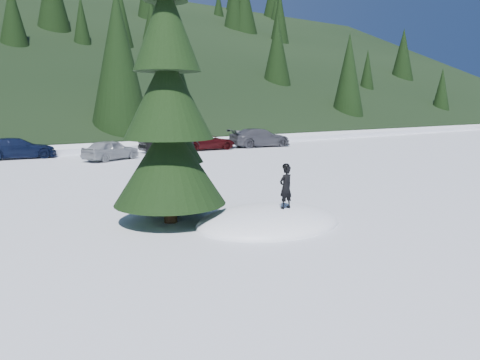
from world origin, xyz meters
TOP-DOWN VIEW (x-y plane):
  - ground at (0.00, 0.00)m, footprint 200.00×200.00m
  - snow_mound at (0.00, 0.00)m, footprint 4.48×3.52m
  - spruce_tall at (-2.20, 1.80)m, footprint 3.20×3.20m
  - spruce_short at (-1.20, 3.20)m, footprint 2.20×2.20m
  - child_skier at (0.28, -0.40)m, footprint 0.45×0.31m
  - adult_0 at (4.92, 13.20)m, footprint 0.84×0.97m
  - adult_1 at (6.12, 14.51)m, footprint 1.18×0.72m
  - car_3 at (-2.07, 22.11)m, footprint 4.76×2.41m
  - car_4 at (2.35, 17.77)m, footprint 4.02×2.71m
  - car_5 at (7.40, 20.24)m, footprint 3.72×1.32m
  - car_6 at (10.79, 19.96)m, footprint 4.56×2.42m
  - car_7 at (15.64, 19.53)m, footprint 5.46×2.95m

SIDE VIEW (x-z plane):
  - ground at x=0.00m, z-range 0.00..0.00m
  - snow_mound at x=0.00m, z-range -0.48..0.48m
  - car_5 at x=7.40m, z-range 0.00..1.22m
  - car_6 at x=10.79m, z-range 0.00..1.22m
  - car_4 at x=2.35m, z-range 0.00..1.27m
  - car_3 at x=-2.07m, z-range 0.00..1.33m
  - car_7 at x=15.64m, z-range 0.00..1.50m
  - adult_0 at x=4.92m, z-range 0.00..1.72m
  - adult_1 at x=6.12m, z-range 0.00..1.88m
  - child_skier at x=0.28m, z-range 0.48..1.68m
  - spruce_short at x=-1.20m, z-range -0.58..4.79m
  - spruce_tall at x=-2.20m, z-range -0.98..7.62m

